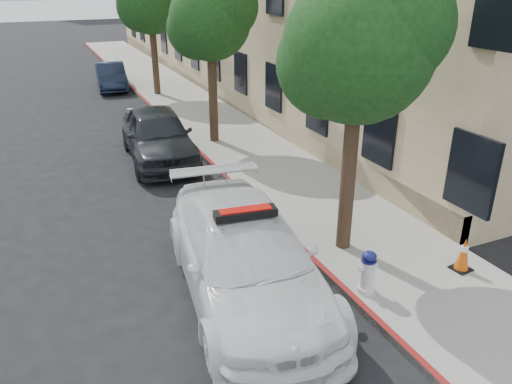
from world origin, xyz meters
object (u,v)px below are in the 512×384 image
Objects in this scene: police_car at (246,257)px; parked_car_mid at (158,135)px; parked_car_far at (111,76)px; traffic_cone at (463,254)px; fire_hydrant at (368,272)px.

parked_car_mid is at bearing 95.13° from police_car.
parked_car_mid reaches higher than parked_car_far.
parked_car_far is at bearing 95.42° from police_car.
police_car is at bearing -88.45° from parked_car_mid.
parked_car_far is at bearing 99.16° from traffic_cone.
police_car reaches higher than traffic_cone.
traffic_cone is (3.29, -20.43, -0.16)m from parked_car_far.
police_car is at bearing 161.37° from fire_hydrant.
fire_hydrant reaches higher than traffic_cone.
parked_car_far is (0.43, 11.43, -0.18)m from parked_car_mid.
parked_car_mid is 8.99m from fire_hydrant.
parked_car_far reaches higher than traffic_cone.
police_car is 1.21× the size of parked_car_mid.
parked_car_mid is 5.77× the size of fire_hydrant.
police_car reaches higher than fire_hydrant.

